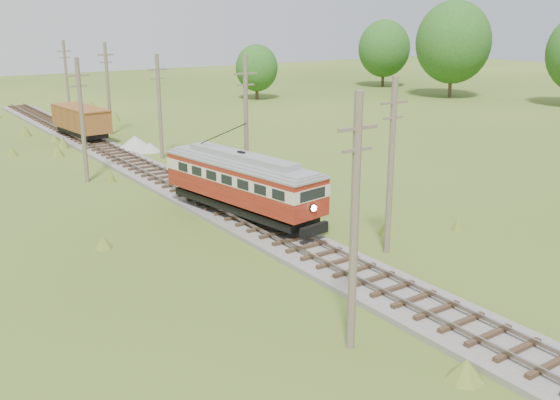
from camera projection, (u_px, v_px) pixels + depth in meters
railbed_main at (183, 188)px, 41.64m from camera, size 3.60×96.00×0.57m
streetcar at (242, 180)px, 34.90m from camera, size 4.27×11.36×5.14m
gondola at (81, 120)px, 57.95m from camera, size 3.34×8.17×2.64m
gravel_pile at (137, 144)px, 54.09m from camera, size 3.60×3.81×1.31m
utility_pole_r_2 at (391, 165)px, 29.57m from camera, size 1.60×0.30×8.60m
utility_pole_r_3 at (246, 124)px, 39.75m from camera, size 1.60×0.30×9.00m
utility_pole_r_4 at (160, 106)px, 50.01m from camera, size 1.60×0.30×8.40m
utility_pole_r_5 at (108, 88)px, 60.44m from camera, size 1.60×0.30×8.90m
utility_pole_r_6 at (67, 78)px, 70.64m from camera, size 1.60×0.30×8.70m
utility_pole_l_a at (354, 223)px, 20.70m from camera, size 1.60×0.30×9.00m
utility_pole_l_b at (82, 120)px, 42.75m from camera, size 1.60×0.30×8.60m
tree_right_4 at (453, 42)px, 87.78m from camera, size 10.50×10.50×13.53m
tree_right_5 at (384, 49)px, 101.96m from camera, size 8.40×8.40×10.82m
tree_mid_b at (257, 68)px, 86.80m from camera, size 5.88×5.88×7.57m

